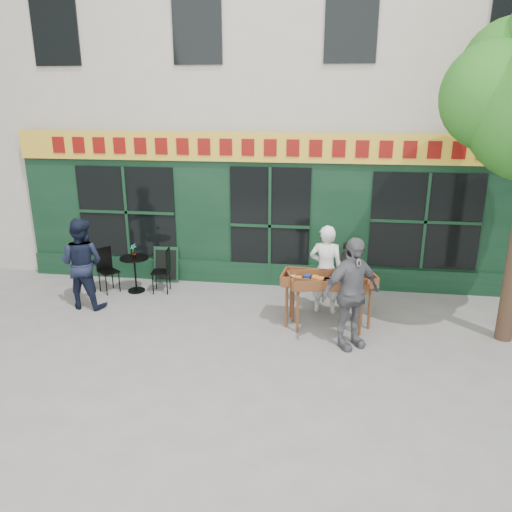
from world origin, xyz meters
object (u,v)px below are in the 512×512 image
object	(u,v)px
book_cart_center	(325,284)
bistro_table	(135,267)
book_cart_right	(332,283)
dog	(347,260)
woman	(326,269)
man_left	(82,263)
man_right	(351,293)

from	to	relation	value
book_cart_center	bistro_table	size ratio (longest dim) A/B	2.05
book_cart_center	book_cart_right	xyz separation A→B (m)	(0.11, 0.04, 0.00)
dog	woman	bearing A→B (deg)	122.77
book_cart_center	woman	world-z (taller)	woman
woman	man_left	world-z (taller)	man_left
book_cart_center	dog	distance (m)	0.59
book_cart_right	man_left	size ratio (longest dim) A/B	0.89
dog	man_left	distance (m)	5.08
woman	bistro_table	size ratio (longest dim) A/B	2.28
woman	man_left	size ratio (longest dim) A/B	0.96
book_cart_right	man_right	bearing A→B (deg)	-82.52
man_right	book_cart_center	bearing A→B (deg)	85.86
dog	woman	world-z (taller)	woman
dog	book_cart_right	size ratio (longest dim) A/B	0.37
woman	man_right	world-z (taller)	man_right
book_cart_center	man_left	distance (m)	4.71
woman	man_right	bearing A→B (deg)	113.10
dog	bistro_table	bearing A→B (deg)	170.88
dog	bistro_table	size ratio (longest dim) A/B	0.79
dog	man_left	xyz separation A→B (m)	(-5.05, 0.29, -0.39)
book_cart_right	bistro_table	distance (m)	4.27
woman	bistro_table	xyz separation A→B (m)	(-4.00, 0.49, -0.32)
woman	bistro_table	distance (m)	4.05
dog	man_right	bearing A→B (deg)	-78.35
book_cart_center	man_left	xyz separation A→B (m)	(-4.70, 0.24, 0.08)
book_cart_center	dog	world-z (taller)	dog
book_cart_center	bistro_table	xyz separation A→B (m)	(-4.00, 1.14, -0.28)
book_cart_right	man_right	xyz separation A→B (m)	(0.30, -0.75, 0.12)
dog	woman	xyz separation A→B (m)	(-0.35, 0.70, -0.43)
book_cart_right	dog	bearing A→B (deg)	-35.16
bistro_table	man_right	bearing A→B (deg)	-22.76
woman	dog	bearing A→B (deg)	122.77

